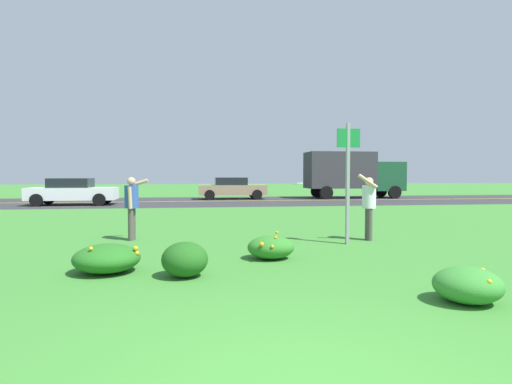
# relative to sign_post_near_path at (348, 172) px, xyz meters

# --- Properties ---
(ground_plane) EXTENTS (120.00, 120.00, 0.00)m
(ground_plane) POSITION_rel_sign_post_near_path_xyz_m (-2.77, 4.96, -1.72)
(ground_plane) COLOR #387A2D
(highway_strip) EXTENTS (120.00, 9.74, 0.01)m
(highway_strip) POSITION_rel_sign_post_near_path_xyz_m (-2.77, 16.59, -1.72)
(highway_strip) COLOR #2D2D30
(highway_strip) RESTS_ON ground
(highway_center_stripe) EXTENTS (120.00, 0.16, 0.00)m
(highway_center_stripe) POSITION_rel_sign_post_near_path_xyz_m (-2.77, 16.59, -1.71)
(highway_center_stripe) COLOR yellow
(highway_center_stripe) RESTS_ON ground
(daylily_clump_front_center) EXTENTS (0.92, 0.83, 0.50)m
(daylily_clump_front_center) POSITION_rel_sign_post_near_path_xyz_m (-2.11, -1.48, -1.49)
(daylily_clump_front_center) COLOR #2D7526
(daylily_clump_front_center) RESTS_ON ground
(daylily_clump_mid_right) EXTENTS (0.87, 0.84, 0.46)m
(daylily_clump_mid_right) POSITION_rel_sign_post_near_path_xyz_m (-0.10, -4.64, -1.49)
(daylily_clump_mid_right) COLOR #337F2D
(daylily_clump_mid_right) RESTS_ON ground
(daylily_clump_mid_center) EXTENTS (1.11, 1.12, 0.50)m
(daylily_clump_mid_center) POSITION_rel_sign_post_near_path_xyz_m (-5.06, -2.23, -1.48)
(daylily_clump_mid_center) COLOR #23661E
(daylily_clump_mid_center) RESTS_ON ground
(daylily_clump_near_camera) EXTENTS (0.75, 0.77, 0.57)m
(daylily_clump_near_camera) POSITION_rel_sign_post_near_path_xyz_m (-3.75, -2.73, -1.44)
(daylily_clump_near_camera) COLOR #1E5619
(daylily_clump_near_camera) RESTS_ON ground
(sign_post_near_path) EXTENTS (0.56, 0.10, 2.86)m
(sign_post_near_path) POSITION_rel_sign_post_near_path_xyz_m (0.00, 0.00, 0.00)
(sign_post_near_path) COLOR #93969B
(sign_post_near_path) RESTS_ON ground
(person_thrower_blue_shirt) EXTENTS (0.57, 0.51, 1.59)m
(person_thrower_blue_shirt) POSITION_rel_sign_post_near_path_xyz_m (-5.16, 1.34, -0.77)
(person_thrower_blue_shirt) COLOR #2D4C9E
(person_thrower_blue_shirt) RESTS_ON ground
(person_catcher_white_shirt) EXTENTS (0.54, 0.51, 1.68)m
(person_catcher_white_shirt) POSITION_rel_sign_post_near_path_xyz_m (0.74, 0.51, -0.77)
(person_catcher_white_shirt) COLOR silver
(person_catcher_white_shirt) RESTS_ON ground
(frisbee_white) EXTENTS (0.26, 0.26, 0.07)m
(frisbee_white) POSITION_rel_sign_post_near_path_xyz_m (-1.03, 0.74, -0.30)
(frisbee_white) COLOR white
(car_white_center_left) EXTENTS (4.50, 2.00, 1.45)m
(car_white_center_left) POSITION_rel_sign_post_near_path_xyz_m (-10.14, 14.39, -0.98)
(car_white_center_left) COLOR silver
(car_white_center_left) RESTS_ON ground
(car_tan_center_right) EXTENTS (4.50, 2.00, 1.45)m
(car_tan_center_right) POSITION_rel_sign_post_near_path_xyz_m (-1.14, 18.78, -0.98)
(car_tan_center_right) COLOR #937F60
(car_tan_center_right) RESTS_ON ground
(box_truck_dark_green) EXTENTS (6.70, 2.46, 3.20)m
(box_truck_dark_green) POSITION_rel_sign_post_near_path_xyz_m (7.27, 18.78, 0.08)
(box_truck_dark_green) COLOR #194C2D
(box_truck_dark_green) RESTS_ON ground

